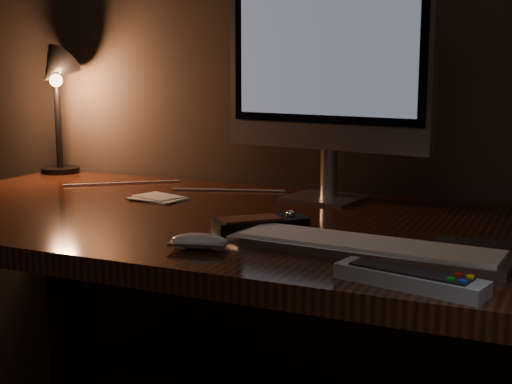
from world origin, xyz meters
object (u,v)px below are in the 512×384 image
at_px(monitor, 326,61).
at_px(mouse, 199,243).
at_px(media_remote, 261,223).
at_px(desk, 260,271).
at_px(tv_remote, 410,278).
at_px(keyboard, 367,246).
at_px(desk_lamp, 56,87).

distance_m(monitor, mouse, 0.59).
distance_m(monitor, media_remote, 0.44).
distance_m(desk, mouse, 0.35).
xyz_separation_m(desk, tv_remote, (0.40, -0.39, 0.14)).
height_order(keyboard, media_remote, media_remote).
bearing_deg(keyboard, desk, 146.37).
distance_m(desk, monitor, 0.48).
relative_size(keyboard, desk_lamp, 1.28).
distance_m(keyboard, mouse, 0.28).
bearing_deg(tv_remote, keyboard, 136.26).
xyz_separation_m(keyboard, media_remote, (-0.22, 0.08, 0.00)).
relative_size(monitor, keyboard, 1.14).
bearing_deg(mouse, media_remote, 63.88).
distance_m(monitor, keyboard, 0.55).
bearing_deg(monitor, media_remote, -82.06).
xyz_separation_m(monitor, media_remote, (-0.01, -0.33, -0.30)).
xyz_separation_m(desk, keyboard, (0.29, -0.23, 0.14)).
xyz_separation_m(monitor, desk_lamp, (-0.79, 0.06, -0.07)).
xyz_separation_m(media_remote, tv_remote, (0.33, -0.23, 0.00)).
relative_size(keyboard, media_remote, 2.73).
distance_m(tv_remote, desk_lamp, 1.30).
bearing_deg(mouse, monitor, 70.27).
xyz_separation_m(desk, desk_lamp, (-0.72, 0.23, 0.37)).
relative_size(mouse, tv_remote, 0.43).
distance_m(desk, tv_remote, 0.57).
bearing_deg(desk_lamp, desk, -25.76).
bearing_deg(tv_remote, mouse, -176.93).
distance_m(mouse, desk_lamp, 0.96).
relative_size(desk, tv_remote, 7.36).
height_order(desk, mouse, mouse).
bearing_deg(monitor, mouse, -85.46).
bearing_deg(monitor, tv_remote, -50.99).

